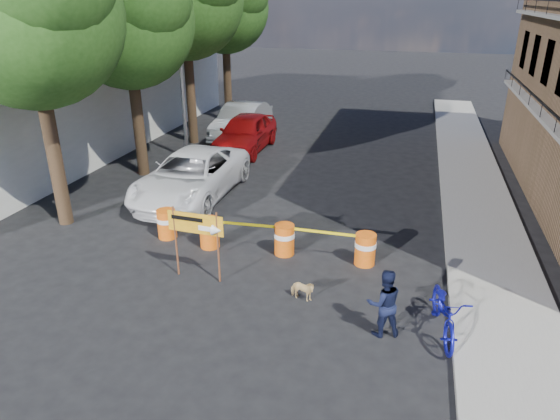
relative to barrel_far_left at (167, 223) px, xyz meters
The scene contains 18 objects.
ground 3.68m from the barrel_far_left, 31.06° to the right, with size 120.00×120.00×0.00m, color black.
sidewalk_east 10.20m from the barrel_far_left, 23.81° to the left, with size 2.40×40.00×0.15m, color gray.
white_building 13.03m from the barrel_far_left, 140.58° to the left, with size 8.00×22.00×6.00m, color silver.
tree_near 6.91m from the barrel_far_left, behind, with size 5.46×5.20×9.15m.
tree_mid_a 8.36m from the barrel_far_left, 125.19° to the left, with size 5.25×5.00×8.68m.
tree_far 16.57m from the barrel_far_left, 103.44° to the left, with size 5.04×4.80×8.84m.
streetlamp 9.01m from the barrel_far_left, 110.23° to the left, with size 1.25×0.18×8.00m.
barrel_far_left is the anchor object (origin of this frame).
barrel_mid_left 1.50m from the barrel_far_left, ahead, with size 0.58×0.58×0.90m.
barrel_mid_right 3.70m from the barrel_far_left, ahead, with size 0.58×0.58×0.90m.
barrel_far_right 5.96m from the barrel_far_left, ahead, with size 0.58×0.58×0.90m.
detour_sign 3.02m from the barrel_far_left, 43.40° to the right, with size 1.51×0.29×1.94m.
pedestrian 7.34m from the barrel_far_left, 24.80° to the right, with size 0.76×0.59×1.56m, color black.
bicycle 8.40m from the barrel_far_left, 18.89° to the right, with size 0.75×1.13×2.15m, color #13159C.
dog 5.22m from the barrel_far_left, 25.69° to the right, with size 0.29×0.64×0.54m, color #DFBF7F.
suv_white 3.34m from the barrel_far_left, 101.24° to the left, with size 2.73×5.92×1.64m, color white.
sedan_red 9.42m from the barrel_far_left, 94.20° to the left, with size 2.03×5.05×1.72m, color maroon.
sedan_silver 11.87m from the barrel_far_left, 98.11° to the left, with size 1.80×5.17×1.70m, color #AAADB1.
Camera 1 is at (3.73, -10.39, 6.78)m, focal length 32.00 mm.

